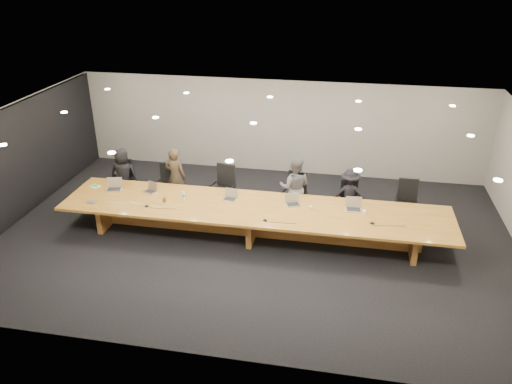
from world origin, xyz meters
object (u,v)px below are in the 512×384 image
(amber_mug, at_px, (164,200))
(laptop_a, at_px, (113,185))
(person_c, at_px, (295,187))
(person_d, at_px, (349,195))
(laptop_b, at_px, (150,187))
(chair_far_left, at_px, (122,181))
(chair_mid_right, at_px, (294,195))
(paper_cup_far, at_px, (364,212))
(mic_left, at_px, (147,206))
(laptop_c, at_px, (230,195))
(mic_right, at_px, (372,223))
(person_a, at_px, (123,175))
(chair_far_right, at_px, (407,203))
(laptop_e, at_px, (354,205))
(chair_mid_left, at_px, (223,188))
(av_box, at_px, (92,202))
(chair_right, at_px, (350,201))
(person_b, at_px, (176,177))
(water_bottle, at_px, (184,196))
(paper_cup_near, at_px, (311,208))
(chair_left, at_px, (168,184))
(mic_center, at_px, (265,220))
(conference_table, at_px, (254,216))

(amber_mug, bearing_deg, laptop_a, 165.01)
(person_c, xyz_separation_m, person_d, (1.35, 0.09, -0.13))
(person_c, xyz_separation_m, laptop_b, (-3.47, -0.82, 0.07))
(laptop_a, distance_m, amber_mug, 1.51)
(chair_far_left, relative_size, chair_mid_right, 0.97)
(person_c, bearing_deg, amber_mug, 22.20)
(paper_cup_far, relative_size, mic_left, 0.85)
(laptop_c, relative_size, mic_right, 2.71)
(laptop_b, bearing_deg, person_a, 165.20)
(chair_far_right, height_order, laptop_a, chair_far_right)
(laptop_e, height_order, amber_mug, laptop_e)
(person_d, bearing_deg, laptop_c, 18.40)
(chair_mid_left, height_order, chair_mid_right, chair_mid_left)
(laptop_c, relative_size, av_box, 1.63)
(person_d, distance_m, mic_left, 4.90)
(person_a, relative_size, laptop_a, 3.90)
(chair_mid_right, relative_size, mic_right, 9.80)
(chair_right, height_order, paper_cup_far, chair_right)
(person_b, relative_size, laptop_c, 4.97)
(person_b, relative_size, water_bottle, 7.76)
(person_c, distance_m, paper_cup_near, 1.12)
(person_d, xyz_separation_m, amber_mug, (-4.29, -1.36, 0.13))
(chair_right, relative_size, paper_cup_far, 10.47)
(chair_far_left, bearing_deg, laptop_c, -12.29)
(chair_mid_left, xyz_separation_m, laptop_a, (-2.54, -0.94, 0.30))
(chair_far_left, xyz_separation_m, person_d, (6.00, 0.02, 0.10))
(chair_left, distance_m, laptop_b, 1.01)
(chair_mid_right, height_order, mic_right, chair_mid_right)
(paper_cup_near, distance_m, av_box, 5.12)
(chair_far_left, distance_m, water_bottle, 2.42)
(person_c, bearing_deg, laptop_e, 147.61)
(person_d, distance_m, mic_center, 2.56)
(chair_right, bearing_deg, laptop_a, 178.28)
(laptop_c, bearing_deg, paper_cup_near, 3.85)
(person_d, relative_size, amber_mug, 12.90)
(person_b, xyz_separation_m, mic_center, (2.67, -1.80, -0.03))
(chair_far_left, xyz_separation_m, water_bottle, (2.12, -1.14, 0.29))
(av_box, bearing_deg, person_a, 93.47)
(av_box, xyz_separation_m, mic_center, (4.14, -0.10, -0.00))
(person_a, bearing_deg, person_b, 169.04)
(conference_table, bearing_deg, laptop_b, 172.75)
(laptop_c, height_order, water_bottle, laptop_c)
(person_d, distance_m, av_box, 6.19)
(conference_table, bearing_deg, av_box, -172.96)
(chair_mid_right, relative_size, person_c, 0.73)
(laptop_a, relative_size, laptop_c, 1.16)
(person_b, distance_m, laptop_b, 0.97)
(mic_center, bearing_deg, amber_mug, 169.51)
(chair_left, height_order, amber_mug, chair_left)
(paper_cup_near, relative_size, mic_center, 0.75)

